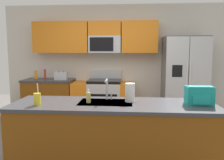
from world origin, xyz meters
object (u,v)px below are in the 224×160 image
object	(u,v)px
pepper_mill	(45,74)
backpack	(199,95)
soap_dispenser	(88,97)
refrigerator	(184,80)
range_oven	(103,100)
drink_cup_yellow	(37,99)
sink_faucet	(107,87)
paper_towel_roll	(130,93)
toaster	(61,76)
bottle_orange	(36,75)

from	to	relation	value
pepper_mill	backpack	distance (m)	3.63
backpack	soap_dispenser	bearing A→B (deg)	179.65
refrigerator	soap_dispenser	xyz separation A→B (m)	(-1.69, -2.25, 0.04)
range_oven	drink_cup_yellow	xyz separation A→B (m)	(-0.51, -2.51, 0.53)
pepper_mill	drink_cup_yellow	distance (m)	2.64
pepper_mill	sink_faucet	size ratio (longest dim) A/B	0.81
refrigerator	sink_faucet	world-z (taller)	refrigerator
paper_towel_roll	range_oven	bearing A→B (deg)	105.39
toaster	backpack	size ratio (longest dim) A/B	0.88
soap_dispenser	backpack	xyz separation A→B (m)	(1.37, -0.01, 0.05)
toaster	paper_towel_roll	xyz separation A→B (m)	(1.55, -2.18, 0.03)
drink_cup_yellow	paper_towel_roll	size ratio (longest dim) A/B	1.11
range_oven	toaster	bearing A→B (deg)	-176.79
drink_cup_yellow	soap_dispenser	distance (m)	0.62
pepper_mill	range_oven	bearing A→B (deg)	0.11
range_oven	soap_dispenser	xyz separation A→B (m)	(0.09, -2.32, 0.53)
refrigerator	drink_cup_yellow	xyz separation A→B (m)	(-2.28, -2.43, 0.05)
refrigerator	soap_dispenser	bearing A→B (deg)	-126.89
toaster	pepper_mill	distance (m)	0.40
sink_faucet	soap_dispenser	xyz separation A→B (m)	(-0.22, -0.18, -0.10)
pepper_mill	backpack	world-z (taller)	backpack
toaster	drink_cup_yellow	distance (m)	2.49
sink_faucet	backpack	bearing A→B (deg)	-9.29
toaster	pepper_mill	size ratio (longest dim) A/B	1.22
sink_faucet	paper_towel_roll	bearing A→B (deg)	-16.28
toaster	pepper_mill	world-z (taller)	pepper_mill
pepper_mill	drink_cup_yellow	world-z (taller)	drink_cup_yellow
drink_cup_yellow	backpack	xyz separation A→B (m)	(1.96, 0.18, 0.04)
pepper_mill	soap_dispenser	xyz separation A→B (m)	(1.42, -2.32, -0.05)
pepper_mill	bottle_orange	bearing A→B (deg)	-178.68
refrigerator	bottle_orange	bearing A→B (deg)	178.88
range_oven	paper_towel_roll	distance (m)	2.38
toaster	backpack	xyz separation A→B (m)	(2.39, -2.28, 0.03)
paper_towel_roll	bottle_orange	bearing A→B (deg)	134.11
range_oven	sink_faucet	size ratio (longest dim) A/B	4.82
toaster	sink_faucet	size ratio (longest dim) A/B	0.99
toaster	soap_dispenser	bearing A→B (deg)	-65.66
pepper_mill	paper_towel_roll	size ratio (longest dim) A/B	0.95
range_oven	paper_towel_roll	xyz separation A→B (m)	(0.61, -2.23, 0.58)
drink_cup_yellow	soap_dispenser	xyz separation A→B (m)	(0.59, 0.19, -0.01)
refrigerator	sink_faucet	bearing A→B (deg)	-125.33
toaster	bottle_orange	bearing A→B (deg)	175.72
pepper_mill	sink_faucet	bearing A→B (deg)	-52.54
soap_dispenser	range_oven	bearing A→B (deg)	92.18
range_oven	sink_faucet	world-z (taller)	sink_faucet
drink_cup_yellow	backpack	bearing A→B (deg)	5.20
refrigerator	toaster	distance (m)	2.71
range_oven	paper_towel_roll	bearing A→B (deg)	-74.61
sink_faucet	soap_dispenser	bearing A→B (deg)	-140.91
range_oven	sink_faucet	bearing A→B (deg)	-81.78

